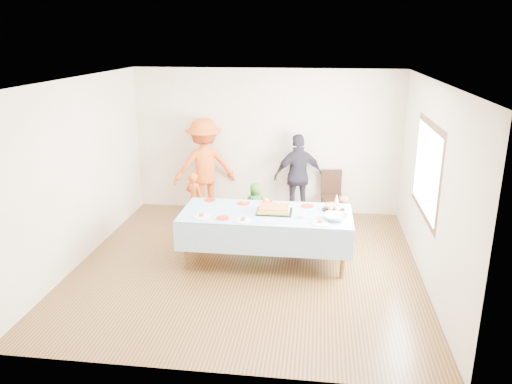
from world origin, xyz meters
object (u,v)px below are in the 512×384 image
party_table (266,216)px  adult_left (205,166)px  dining_chair (332,191)px  birthday_cake (274,209)px

party_table → adult_left: (-1.39, 2.02, 0.18)m
party_table → dining_chair: bearing=64.5°
party_table → adult_left: adult_left is taller
birthday_cake → adult_left: size_ratio=0.28×
party_table → birthday_cake: birthday_cake is taller
birthday_cake → adult_left: adult_left is taller
party_table → birthday_cake: 0.16m
birthday_cake → dining_chair: (0.88, 2.07, -0.33)m
birthday_cake → dining_chair: size_ratio=0.59×
party_table → adult_left: 2.46m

